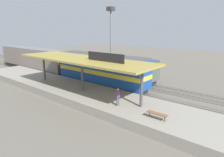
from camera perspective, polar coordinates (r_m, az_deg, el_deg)
ground_plane at (r=28.25m, az=1.48°, el=-2.06°), size 120.00×120.00×0.00m
track_near at (r=26.76m, az=-1.16°, el=-2.92°), size 3.20×110.00×0.16m
track_far at (r=30.26m, az=4.52°, el=-0.94°), size 3.20×110.00×0.16m
platform at (r=23.51m, az=-8.52°, el=-4.45°), size 6.00×44.00×0.90m
station_canopy at (r=22.49m, az=-8.74°, el=5.42°), size 5.20×18.00×4.70m
platform_bench at (r=16.19m, az=13.11°, el=-10.06°), size 0.44×1.70×0.50m
locomotive at (r=27.05m, az=-3.37°, el=2.45°), size 2.93×14.43×4.44m
passenger_carriage_single at (r=41.32m, az=-22.08°, el=5.36°), size 2.90×20.00×4.24m
freight_car at (r=30.57m, az=2.58°, el=2.98°), size 2.80×12.00×3.54m
light_mast at (r=35.44m, az=-0.37°, el=14.98°), size 1.10×1.10×11.70m
person_waiting at (r=18.22m, az=1.74°, el=-5.18°), size 0.34×0.34×1.71m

